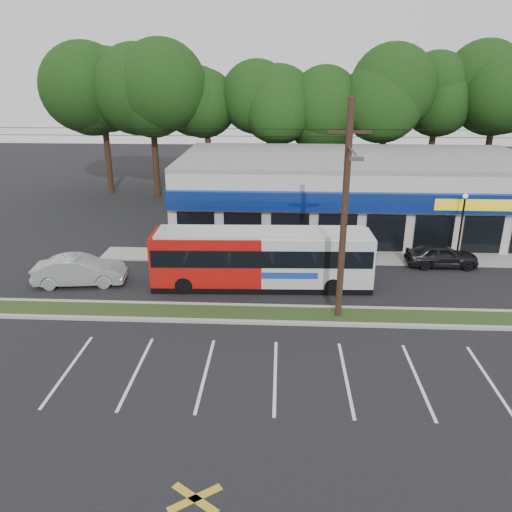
{
  "coord_description": "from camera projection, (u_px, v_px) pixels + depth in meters",
  "views": [
    {
      "loc": [
        0.2,
        -20.36,
        10.97
      ],
      "look_at": [
        -1.1,
        5.0,
        1.54
      ],
      "focal_mm": 35.0,
      "sensor_mm": 36.0,
      "label": 1
    }
  ],
  "objects": [
    {
      "name": "sidewalk",
      "position": [
        357.0,
        258.0,
        31.06
      ],
      "size": [
        32.0,
        2.2,
        0.1
      ],
      "primitive_type": "cube",
      "color": "#9E9E93",
      "rests_on": "ground"
    },
    {
      "name": "strip_mall",
      "position": [
        353.0,
        192.0,
        36.6
      ],
      "size": [
        25.0,
        12.55,
        5.3
      ],
      "color": "#BCB6AE",
      "rests_on": "ground"
    },
    {
      "name": "ground",
      "position": [
        274.0,
        326.0,
        22.89
      ],
      "size": [
        120.0,
        120.0,
        0.0
      ],
      "primitive_type": "plane",
      "color": "black",
      "rests_on": "ground"
    },
    {
      "name": "metrobus",
      "position": [
        262.0,
        257.0,
        26.56
      ],
      "size": [
        11.72,
        2.87,
        3.13
      ],
      "rotation": [
        0.0,
        0.0,
        0.03
      ],
      "color": "#B0110D",
      "rests_on": "ground"
    },
    {
      "name": "utility_pole",
      "position": [
        341.0,
        207.0,
        21.74
      ],
      "size": [
        50.0,
        2.77,
        10.0
      ],
      "color": "black",
      "rests_on": "ground"
    },
    {
      "name": "lamp_post",
      "position": [
        462.0,
        220.0,
        29.67
      ],
      "size": [
        0.3,
        0.3,
        4.25
      ],
      "color": "black",
      "rests_on": "ground"
    },
    {
      "name": "grass_strip",
      "position": [
        275.0,
        314.0,
        23.81
      ],
      "size": [
        40.0,
        1.6,
        0.12
      ],
      "primitive_type": "cube",
      "color": "#2C3C18",
      "rests_on": "ground"
    },
    {
      "name": "pedestrian_b",
      "position": [
        311.0,
        255.0,
        29.2
      ],
      "size": [
        1.08,
        1.02,
        1.76
      ],
      "primitive_type": "imported",
      "rotation": [
        0.0,
        0.0,
        2.57
      ],
      "color": "#BCADA9",
      "rests_on": "ground"
    },
    {
      "name": "curb_north",
      "position": [
        275.0,
        306.0,
        24.6
      ],
      "size": [
        40.0,
        0.25,
        0.14
      ],
      "primitive_type": "cube",
      "color": "#9E9E93",
      "rests_on": "ground"
    },
    {
      "name": "curb_south",
      "position": [
        274.0,
        323.0,
        23.01
      ],
      "size": [
        40.0,
        0.25,
        0.14
      ],
      "primitive_type": "cube",
      "color": "#9E9E93",
      "rests_on": "ground"
    },
    {
      "name": "pedestrian_a",
      "position": [
        343.0,
        263.0,
        28.04
      ],
      "size": [
        0.62,
        0.41,
        1.68
      ],
      "primitive_type": "imported",
      "rotation": [
        0.0,
        0.0,
        3.15
      ],
      "color": "silver",
      "rests_on": "ground"
    },
    {
      "name": "tree_line",
      "position": [
        326.0,
        102.0,
        44.11
      ],
      "size": [
        46.76,
        6.76,
        11.83
      ],
      "color": "black",
      "rests_on": "ground"
    },
    {
      "name": "car_dark",
      "position": [
        442.0,
        255.0,
        29.62
      ],
      "size": [
        4.18,
        1.74,
        1.41
      ],
      "primitive_type": "imported",
      "rotation": [
        0.0,
        0.0,
        1.59
      ],
      "color": "black",
      "rests_on": "ground"
    },
    {
      "name": "car_silver",
      "position": [
        80.0,
        271.0,
        27.09
      ],
      "size": [
        5.02,
        2.32,
        1.59
      ],
      "primitive_type": "imported",
      "rotation": [
        0.0,
        0.0,
        1.7
      ],
      "color": "#989B9F",
      "rests_on": "ground"
    }
  ]
}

